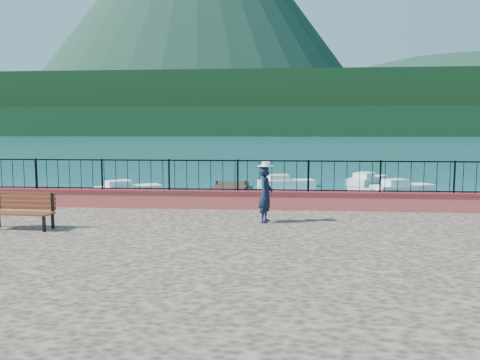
% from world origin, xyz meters
% --- Properties ---
extents(ground, '(2000.00, 2000.00, 0.00)m').
position_xyz_m(ground, '(0.00, 0.00, 0.00)').
color(ground, '#19596B').
rests_on(ground, ground).
extents(parapet, '(28.00, 0.46, 0.58)m').
position_xyz_m(parapet, '(0.00, 3.70, 1.49)').
color(parapet, '#AD4E3E').
rests_on(parapet, promenade).
extents(railing, '(27.00, 0.05, 0.95)m').
position_xyz_m(railing, '(0.00, 3.70, 2.25)').
color(railing, black).
rests_on(railing, parapet).
extents(dock, '(2.00, 16.00, 0.30)m').
position_xyz_m(dock, '(-2.00, 12.00, 0.15)').
color(dock, '#2D231C').
rests_on(dock, ground).
extents(far_forest, '(900.00, 60.00, 18.00)m').
position_xyz_m(far_forest, '(0.00, 300.00, 9.00)').
color(far_forest, black).
rests_on(far_forest, ground).
extents(foothills, '(900.00, 120.00, 44.00)m').
position_xyz_m(foothills, '(0.00, 360.00, 22.00)').
color(foothills, black).
rests_on(foothills, ground).
extents(volcano, '(560.00, 560.00, 380.00)m').
position_xyz_m(volcano, '(-120.00, 700.00, 190.00)').
color(volcano, '#142D23').
rests_on(volcano, ground).
extents(companion_hill, '(448.00, 384.00, 180.00)m').
position_xyz_m(companion_hill, '(220.00, 560.00, 0.00)').
color(companion_hill, '#142D23').
rests_on(companion_hill, ground).
extents(park_bench, '(1.67, 0.62, 0.91)m').
position_xyz_m(park_bench, '(-5.45, 0.19, 1.48)').
color(park_bench, black).
rests_on(park_bench, promenade).
extents(person, '(0.47, 0.62, 1.52)m').
position_xyz_m(person, '(0.64, 1.59, 1.96)').
color(person, black).
rests_on(person, promenade).
extents(hat, '(0.44, 0.44, 0.12)m').
position_xyz_m(hat, '(0.64, 1.59, 2.78)').
color(hat, silver).
rests_on(hat, person).
extents(boat_0, '(3.64, 1.42, 0.80)m').
position_xyz_m(boat_0, '(-3.73, 8.48, 0.40)').
color(boat_0, silver).
rests_on(boat_0, ground).
extents(boat_1, '(3.78, 2.34, 0.80)m').
position_xyz_m(boat_1, '(5.54, 12.32, 0.40)').
color(boat_1, silver).
rests_on(boat_1, ground).
extents(boat_2, '(4.07, 2.79, 0.80)m').
position_xyz_m(boat_2, '(8.44, 17.75, 0.40)').
color(boat_2, silver).
rests_on(boat_2, ground).
extents(boat_3, '(3.86, 3.26, 0.80)m').
position_xyz_m(boat_3, '(-7.84, 15.79, 0.40)').
color(boat_3, silver).
rests_on(boat_3, ground).
extents(boat_4, '(3.87, 2.09, 0.80)m').
position_xyz_m(boat_4, '(1.50, 19.91, 0.40)').
color(boat_4, silver).
rests_on(boat_4, ground).
extents(boat_5, '(3.39, 4.30, 0.80)m').
position_xyz_m(boat_5, '(7.22, 22.47, 0.40)').
color(boat_5, silver).
rests_on(boat_5, ground).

